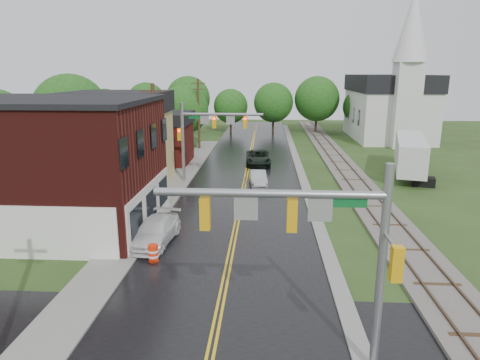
# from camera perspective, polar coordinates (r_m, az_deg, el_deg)

# --- Properties ---
(main_road) EXTENTS (10.00, 90.00, 0.02)m
(main_road) POSITION_cam_1_polar(r_m,az_deg,el_deg) (41.94, 0.85, 0.67)
(main_road) COLOR black
(main_road) RESTS_ON ground
(curb_right) EXTENTS (0.80, 70.00, 0.12)m
(curb_right) POSITION_cam_1_polar(r_m,az_deg,el_deg) (46.91, 7.75, 2.00)
(curb_right) COLOR gray
(curb_right) RESTS_ON ground
(sidewalk_left) EXTENTS (2.40, 50.00, 0.12)m
(sidewalk_left) POSITION_cam_1_polar(r_m,az_deg,el_deg) (37.93, -8.91, -0.98)
(sidewalk_left) COLOR gray
(sidewalk_left) RESTS_ON ground
(brick_building) EXTENTS (14.30, 10.30, 8.30)m
(brick_building) POSITION_cam_1_polar(r_m,az_deg,el_deg) (30.01, -25.17, 1.93)
(brick_building) COLOR #45120E
(brick_building) RESTS_ON ground
(yellow_house) EXTENTS (8.00, 7.00, 6.40)m
(yellow_house) POSITION_cam_1_polar(r_m,az_deg,el_deg) (39.48, -15.62, 4.03)
(yellow_house) COLOR tan
(yellow_house) RESTS_ON ground
(darkred_building) EXTENTS (7.00, 6.00, 4.40)m
(darkred_building) POSITION_cam_1_polar(r_m,az_deg,el_deg) (47.86, -10.94, 4.80)
(darkred_building) COLOR #3F0F0C
(darkred_building) RESTS_ON ground
(church) EXTENTS (10.40, 18.40, 20.00)m
(church) POSITION_cam_1_polar(r_m,az_deg,el_deg) (67.08, 19.49, 10.03)
(church) COLOR silver
(church) RESTS_ON ground
(railroad) EXTENTS (3.20, 80.00, 0.30)m
(railroad) POSITION_cam_1_polar(r_m,az_deg,el_deg) (47.46, 13.30, 2.02)
(railroad) COLOR #59544C
(railroad) RESTS_ON ground
(traffic_signal_near) EXTENTS (7.34, 0.30, 7.20)m
(traffic_signal_near) POSITION_cam_1_polar(r_m,az_deg,el_deg) (13.73, 10.04, -6.84)
(traffic_signal_near) COLOR gray
(traffic_signal_near) RESTS_ON ground
(traffic_signal_far) EXTENTS (7.34, 0.43, 7.20)m
(traffic_signal_far) POSITION_cam_1_polar(r_m,az_deg,el_deg) (38.41, -4.55, 6.91)
(traffic_signal_far) COLOR gray
(traffic_signal_far) RESTS_ON ground
(utility_pole_b) EXTENTS (1.80, 0.28, 9.00)m
(utility_pole_b) POSITION_cam_1_polar(r_m,az_deg,el_deg) (34.24, -11.26, 5.36)
(utility_pole_b) COLOR #382616
(utility_pole_b) RESTS_ON ground
(utility_pole_c) EXTENTS (1.80, 0.28, 9.00)m
(utility_pole_c) POSITION_cam_1_polar(r_m,az_deg,el_deg) (55.65, -5.54, 8.90)
(utility_pole_c) COLOR #382616
(utility_pole_c) RESTS_ON ground
(tree_left_b) EXTENTS (7.60, 7.60, 9.69)m
(tree_left_b) POSITION_cam_1_polar(r_m,az_deg,el_deg) (47.15, -21.47, 8.25)
(tree_left_b) COLOR black
(tree_left_b) RESTS_ON ground
(tree_left_c) EXTENTS (6.00, 6.00, 7.65)m
(tree_left_c) POSITION_cam_1_polar(r_m,az_deg,el_deg) (53.28, -13.81, 8.10)
(tree_left_c) COLOR black
(tree_left_c) RESTS_ON ground
(tree_left_e) EXTENTS (6.40, 6.40, 8.16)m
(tree_left_e) POSITION_cam_1_polar(r_m,az_deg,el_deg) (57.85, -7.28, 9.15)
(tree_left_e) COLOR black
(tree_left_e) RESTS_ON ground
(suv_dark) EXTENTS (2.81, 5.69, 1.55)m
(suv_dark) POSITION_cam_1_polar(r_m,az_deg,el_deg) (46.50, 2.44, 2.99)
(suv_dark) COLOR black
(suv_dark) RESTS_ON ground
(sedan_silver) EXTENTS (1.81, 4.10, 1.31)m
(sedan_silver) POSITION_cam_1_polar(r_m,az_deg,el_deg) (37.96, 2.42, 0.22)
(sedan_silver) COLOR #9FA0A4
(sedan_silver) RESTS_ON ground
(pickup_white) EXTENTS (2.51, 5.17, 1.45)m
(pickup_white) POSITION_cam_1_polar(r_m,az_deg,el_deg) (25.81, -11.25, -6.75)
(pickup_white) COLOR white
(pickup_white) RESTS_ON ground
(semi_trailer) EXTENTS (5.34, 11.67, 3.65)m
(semi_trailer) POSITION_cam_1_polar(r_m,az_deg,el_deg) (44.70, 21.75, 3.36)
(semi_trailer) COLOR black
(semi_trailer) RESTS_ON ground
(construction_barrel) EXTENTS (0.57, 0.57, 0.96)m
(construction_barrel) POSITION_cam_1_polar(r_m,az_deg,el_deg) (23.50, -11.49, -9.56)
(construction_barrel) COLOR red
(construction_barrel) RESTS_ON ground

